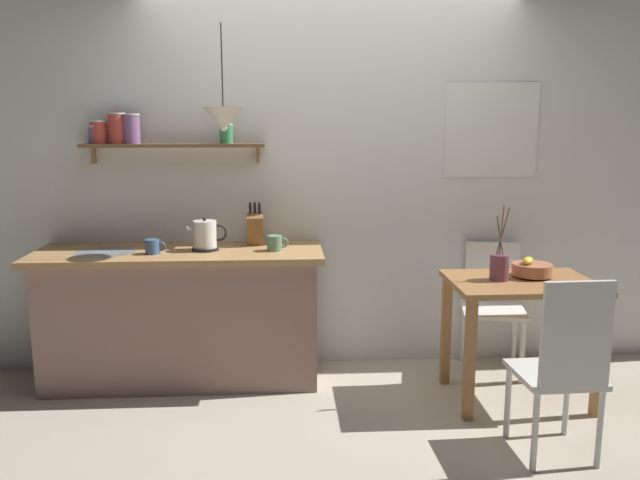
% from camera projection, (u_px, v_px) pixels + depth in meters
% --- Properties ---
extents(ground_plane, '(14.00, 14.00, 0.00)m').
position_uv_depth(ground_plane, '(338.00, 396.00, 4.03)').
color(ground_plane, '#BCB29E').
extents(back_wall, '(6.80, 0.11, 2.70)m').
position_uv_depth(back_wall, '(360.00, 172.00, 4.43)').
color(back_wall, white).
rests_on(back_wall, ground_plane).
extents(kitchen_counter, '(1.83, 0.63, 0.88)m').
position_uv_depth(kitchen_counter, '(182.00, 315.00, 4.20)').
color(kitchen_counter, gray).
rests_on(kitchen_counter, ground_plane).
extents(wall_shelf, '(1.17, 0.20, 0.33)m').
position_uv_depth(wall_shelf, '(144.00, 136.00, 4.15)').
color(wall_shelf, brown).
extents(dining_table, '(0.86, 0.63, 0.76)m').
position_uv_depth(dining_table, '(520.00, 304.00, 3.89)').
color(dining_table, '#9E6B3D').
rests_on(dining_table, ground_plane).
extents(dining_chair_near, '(0.41, 0.42, 0.96)m').
position_uv_depth(dining_chair_near, '(564.00, 364.00, 3.18)').
color(dining_chair_near, silver).
rests_on(dining_chair_near, ground_plane).
extents(dining_chair_far, '(0.48, 0.48, 0.87)m').
position_uv_depth(dining_chair_far, '(492.00, 300.00, 4.41)').
color(dining_chair_far, white).
rests_on(dining_chair_far, ground_plane).
extents(fruit_bowl, '(0.24, 0.24, 0.13)m').
position_uv_depth(fruit_bowl, '(532.00, 269.00, 3.93)').
color(fruit_bowl, '#BC704C').
rests_on(fruit_bowl, dining_table).
extents(twig_vase, '(0.11, 0.11, 0.46)m').
position_uv_depth(twig_vase, '(499.00, 266.00, 3.85)').
color(twig_vase, brown).
rests_on(twig_vase, dining_table).
extents(electric_kettle, '(0.25, 0.17, 0.21)m').
position_uv_depth(electric_kettle, '(206.00, 236.00, 4.10)').
color(electric_kettle, black).
rests_on(electric_kettle, kitchen_counter).
extents(knife_block, '(0.11, 0.16, 0.29)m').
position_uv_depth(knife_block, '(255.00, 228.00, 4.27)').
color(knife_block, brown).
rests_on(knife_block, kitchen_counter).
extents(coffee_mug_by_sink, '(0.13, 0.09, 0.09)m').
position_uv_depth(coffee_mug_by_sink, '(153.00, 247.00, 3.99)').
color(coffee_mug_by_sink, '#3D5B89').
rests_on(coffee_mug_by_sink, kitchen_counter).
extents(coffee_mug_spare, '(0.14, 0.10, 0.10)m').
position_uv_depth(coffee_mug_spare, '(275.00, 243.00, 4.09)').
color(coffee_mug_spare, slate).
rests_on(coffee_mug_spare, kitchen_counter).
extents(pendant_lamp, '(0.26, 0.26, 0.63)m').
position_uv_depth(pendant_lamp, '(223.00, 119.00, 3.86)').
color(pendant_lamp, black).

